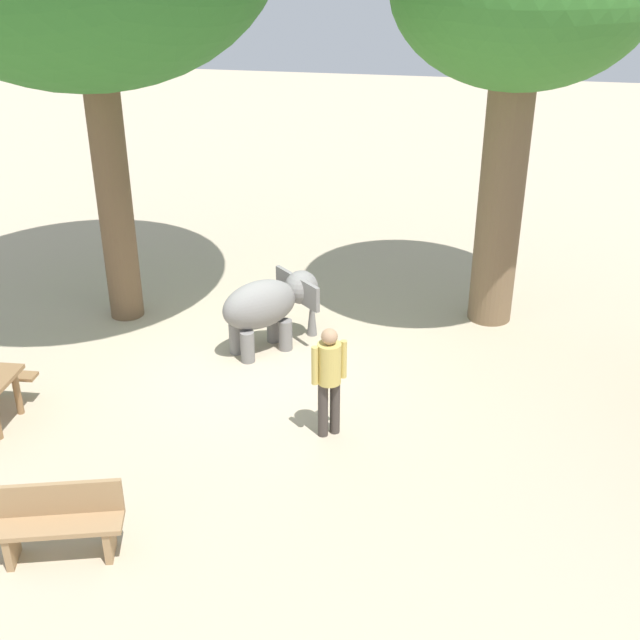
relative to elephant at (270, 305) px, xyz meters
name	(u,v)px	position (x,y,z in m)	size (l,w,h in m)	color
ground_plane	(259,367)	(0.67, -0.02, -0.79)	(60.00, 60.00, 0.00)	#BAA88C
elephant	(270,305)	(0.00, 0.00, 0.00)	(1.69, 1.66, 1.24)	slate
person_handler	(329,374)	(2.28, 1.44, 0.15)	(0.34, 0.43, 1.62)	#3F3833
wooden_bench	(58,520)	(5.19, -1.00, -0.32)	(0.80, 1.46, 0.88)	#9E7A51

